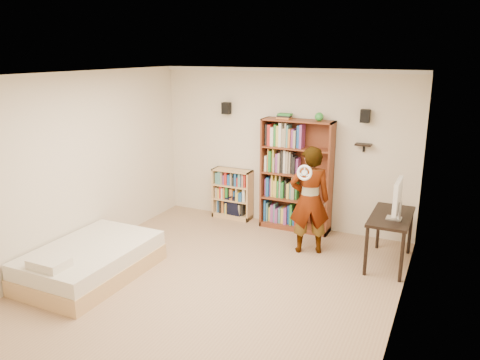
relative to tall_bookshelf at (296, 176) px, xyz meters
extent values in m
cube|color=tan|center=(-0.30, -2.33, -0.94)|extent=(4.50, 5.00, 0.01)
cube|color=beige|center=(-0.30, 0.17, 0.41)|extent=(4.50, 0.02, 2.70)
cube|color=beige|center=(-0.30, -4.83, 0.41)|extent=(4.50, 0.02, 2.70)
cube|color=beige|center=(-2.55, -2.33, 0.41)|extent=(0.02, 5.00, 2.70)
cube|color=beige|center=(1.95, -2.33, 0.41)|extent=(0.02, 5.00, 2.70)
cube|color=white|center=(-0.30, -2.33, 1.76)|extent=(4.50, 5.00, 0.02)
cube|color=silver|center=(-0.30, 0.14, 1.73)|extent=(4.50, 0.06, 0.06)
cube|color=silver|center=(-0.30, -4.80, 1.73)|extent=(4.50, 0.06, 0.06)
cube|color=silver|center=(-2.52, -2.33, 1.73)|extent=(0.06, 5.00, 0.06)
cube|color=silver|center=(1.92, -2.33, 1.73)|extent=(0.06, 5.00, 0.06)
cube|color=black|center=(-1.35, 0.07, 1.06)|extent=(0.14, 0.12, 0.20)
cube|color=black|center=(1.05, 0.07, 1.06)|extent=(0.14, 0.12, 0.20)
cube|color=black|center=(1.05, 0.08, 0.61)|extent=(0.25, 0.16, 0.02)
imported|color=black|center=(0.49, -0.83, -0.12)|extent=(0.71, 0.60, 1.65)
torus|color=silver|center=(0.49, -1.13, 0.37)|extent=(0.22, 0.09, 0.23)
camera|label=1|loc=(2.38, -7.26, 2.03)|focal=35.00mm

